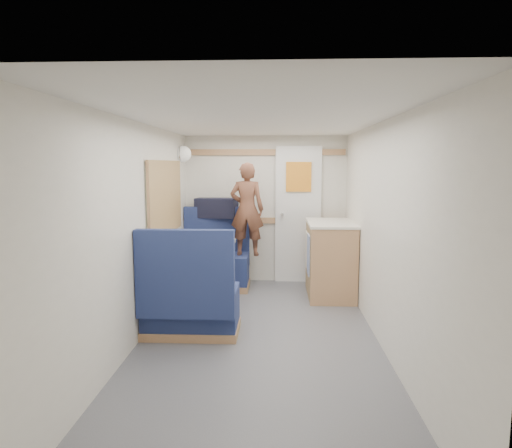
{
  "coord_description": "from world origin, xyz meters",
  "views": [
    {
      "loc": [
        0.16,
        -3.99,
        1.62
      ],
      "look_at": [
        -0.06,
        0.9,
        0.97
      ],
      "focal_mm": 32.0,
      "sensor_mm": 36.0,
      "label": 1
    }
  ],
  "objects_px": {
    "wine_glass": "(189,236)",
    "tumbler_right": "(216,237)",
    "bench_far": "(215,265)",
    "person": "(247,209)",
    "dinette_table": "(204,259)",
    "pepper_grinder": "(212,241)",
    "duffel_bag": "(216,208)",
    "orange_fruit": "(223,242)",
    "cheese_block": "(198,245)",
    "tumbler_left": "(177,246)",
    "bread_loaf": "(221,236)",
    "beer_glass": "(214,242)",
    "galley_counter": "(330,259)",
    "bench_near": "(190,305)",
    "tray": "(203,250)",
    "dome_light": "(183,154)"
  },
  "relations": [
    {
      "from": "wine_glass",
      "to": "tumbler_right",
      "type": "relative_size",
      "value": 1.42
    },
    {
      "from": "tumbler_left",
      "to": "tumbler_right",
      "type": "height_order",
      "value": "tumbler_right"
    },
    {
      "from": "person",
      "to": "tumbler_right",
      "type": "distance_m",
      "value": 0.72
    },
    {
      "from": "bread_loaf",
      "to": "orange_fruit",
      "type": "bearing_deg",
      "value": -80.65
    },
    {
      "from": "bench_far",
      "to": "beer_glass",
      "type": "height_order",
      "value": "bench_far"
    },
    {
      "from": "galley_counter",
      "to": "tray",
      "type": "distance_m",
      "value": 1.71
    },
    {
      "from": "beer_glass",
      "to": "dome_light",
      "type": "bearing_deg",
      "value": 119.92
    },
    {
      "from": "bench_far",
      "to": "pepper_grinder",
      "type": "relative_size",
      "value": 11.4
    },
    {
      "from": "tumbler_left",
      "to": "person",
      "type": "bearing_deg",
      "value": 61.0
    },
    {
      "from": "dinette_table",
      "to": "pepper_grinder",
      "type": "height_order",
      "value": "pepper_grinder"
    },
    {
      "from": "galley_counter",
      "to": "orange_fruit",
      "type": "bearing_deg",
      "value": -152.64
    },
    {
      "from": "dome_light",
      "to": "bread_loaf",
      "type": "xyz_separation_m",
      "value": [
        0.54,
        -0.48,
        -0.98
      ]
    },
    {
      "from": "wine_glass",
      "to": "pepper_grinder",
      "type": "bearing_deg",
      "value": 38.49
    },
    {
      "from": "dome_light",
      "to": "bench_far",
      "type": "bearing_deg",
      "value": 2.12
    },
    {
      "from": "duffel_bag",
      "to": "tray",
      "type": "bearing_deg",
      "value": -78.19
    },
    {
      "from": "dinette_table",
      "to": "wine_glass",
      "type": "xyz_separation_m",
      "value": [
        -0.13,
        -0.16,
        0.28
      ]
    },
    {
      "from": "tumbler_right",
      "to": "beer_glass",
      "type": "bearing_deg",
      "value": -87.39
    },
    {
      "from": "bench_far",
      "to": "tumbler_left",
      "type": "height_order",
      "value": "bench_far"
    },
    {
      "from": "cheese_block",
      "to": "pepper_grinder",
      "type": "xyz_separation_m",
      "value": [
        0.12,
        0.22,
        0.01
      ]
    },
    {
      "from": "orange_fruit",
      "to": "pepper_grinder",
      "type": "xyz_separation_m",
      "value": [
        -0.14,
        0.11,
        -0.01
      ]
    },
    {
      "from": "bench_near",
      "to": "galley_counter",
      "type": "height_order",
      "value": "bench_near"
    },
    {
      "from": "orange_fruit",
      "to": "cheese_block",
      "type": "relative_size",
      "value": 0.72
    },
    {
      "from": "duffel_bag",
      "to": "tumbler_right",
      "type": "relative_size",
      "value": 4.62
    },
    {
      "from": "dome_light",
      "to": "orange_fruit",
      "type": "xyz_separation_m",
      "value": [
        0.61,
        -0.94,
        -0.98
      ]
    },
    {
      "from": "person",
      "to": "wine_glass",
      "type": "height_order",
      "value": "person"
    },
    {
      "from": "pepper_grinder",
      "to": "tumbler_left",
      "type": "bearing_deg",
      "value": -129.01
    },
    {
      "from": "bench_far",
      "to": "tumbler_right",
      "type": "distance_m",
      "value": 0.81
    },
    {
      "from": "orange_fruit",
      "to": "beer_glass",
      "type": "distance_m",
      "value": 0.13
    },
    {
      "from": "dinette_table",
      "to": "tumbler_left",
      "type": "relative_size",
      "value": 8.82
    },
    {
      "from": "orange_fruit",
      "to": "bench_far",
      "type": "bearing_deg",
      "value": 103.22
    },
    {
      "from": "bench_far",
      "to": "dinette_table",
      "type": "bearing_deg",
      "value": -90.0
    },
    {
      "from": "tumbler_right",
      "to": "bread_loaf",
      "type": "xyz_separation_m",
      "value": [
        0.04,
        0.15,
        -0.01
      ]
    },
    {
      "from": "bench_far",
      "to": "person",
      "type": "relative_size",
      "value": 0.88
    },
    {
      "from": "bench_near",
      "to": "pepper_grinder",
      "type": "xyz_separation_m",
      "value": [
        0.09,
        0.88,
        0.47
      ]
    },
    {
      "from": "dinette_table",
      "to": "bench_far",
      "type": "relative_size",
      "value": 0.88
    },
    {
      "from": "dome_light",
      "to": "beer_glass",
      "type": "xyz_separation_m",
      "value": [
        0.51,
        -0.88,
        -0.98
      ]
    },
    {
      "from": "galley_counter",
      "to": "tumbler_left",
      "type": "height_order",
      "value": "galley_counter"
    },
    {
      "from": "duffel_bag",
      "to": "beer_glass",
      "type": "bearing_deg",
      "value": -73.84
    },
    {
      "from": "dinette_table",
      "to": "beer_glass",
      "type": "xyz_separation_m",
      "value": [
        0.12,
        -0.03,
        0.2
      ]
    },
    {
      "from": "orange_fruit",
      "to": "cheese_block",
      "type": "bearing_deg",
      "value": -156.24
    },
    {
      "from": "person",
      "to": "beer_glass",
      "type": "xyz_separation_m",
      "value": [
        -0.31,
        -0.83,
        -0.28
      ]
    },
    {
      "from": "dome_light",
      "to": "tray",
      "type": "bearing_deg",
      "value": -70.3
    },
    {
      "from": "orange_fruit",
      "to": "beer_glass",
      "type": "xyz_separation_m",
      "value": [
        -0.11,
        0.06,
        -0.01
      ]
    },
    {
      "from": "galley_counter",
      "to": "person",
      "type": "height_order",
      "value": "person"
    },
    {
      "from": "tray",
      "to": "tumbler_left",
      "type": "xyz_separation_m",
      "value": [
        -0.26,
        -0.03,
        0.04
      ]
    },
    {
      "from": "duffel_bag",
      "to": "wine_glass",
      "type": "xyz_separation_m",
      "value": [
        -0.13,
        -1.28,
        -0.19
      ]
    },
    {
      "from": "bench_near",
      "to": "beer_glass",
      "type": "xyz_separation_m",
      "value": [
        0.12,
        0.84,
        0.47
      ]
    },
    {
      "from": "bench_far",
      "to": "wine_glass",
      "type": "height_order",
      "value": "bench_far"
    },
    {
      "from": "bench_near",
      "to": "cheese_block",
      "type": "xyz_separation_m",
      "value": [
        -0.04,
        0.66,
        0.46
      ]
    },
    {
      "from": "person",
      "to": "beer_glass",
      "type": "relative_size",
      "value": 13.17
    }
  ]
}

